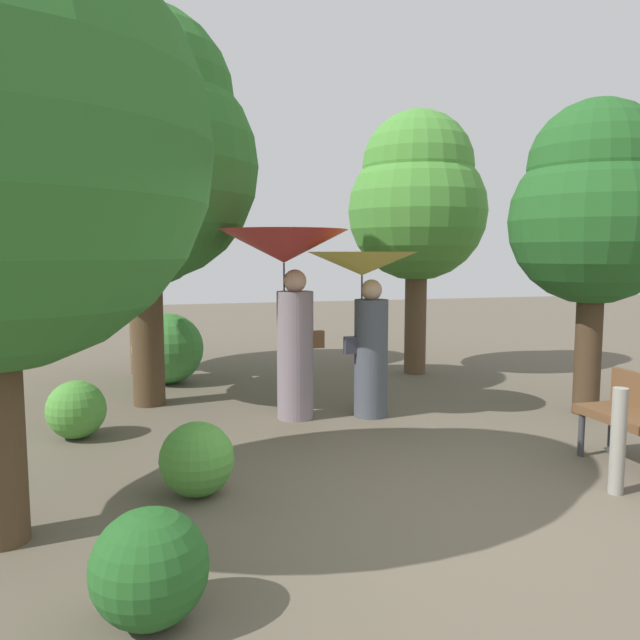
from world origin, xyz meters
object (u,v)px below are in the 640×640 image
person_left (287,274)px  person_right (365,295)px  tree_far_back (142,146)px  tree_mid_right (417,198)px  tree_near_right (595,205)px  tree_mid_left (137,194)px  path_marker_post (618,441)px

person_left → person_right: bearing=-100.0°
tree_far_back → tree_mid_right: bearing=13.7°
tree_mid_right → tree_far_back: tree_far_back is taller
person_right → tree_near_right: (2.62, -0.61, 1.05)m
tree_mid_left → person_left: bearing=-63.3°
tree_mid_left → path_marker_post: tree_mid_left is taller
person_right → tree_far_back: bearing=62.4°
person_left → tree_near_right: (3.52, -0.77, 0.80)m
tree_near_right → tree_mid_left: (-5.18, 4.09, 0.36)m
person_left → path_marker_post: person_left is taller
person_right → path_marker_post: person_right is taller
person_right → tree_near_right: tree_near_right is taller
tree_near_right → path_marker_post: tree_near_right is taller
path_marker_post → person_left: bearing=124.7°
path_marker_post → person_right: bearing=112.4°
tree_mid_left → tree_far_back: size_ratio=0.88×
tree_far_back → path_marker_post: tree_far_back is taller
person_left → tree_near_right: size_ratio=0.59×
tree_mid_left → person_right: bearing=-53.6°
person_right → tree_mid_right: tree_mid_right is taller
tree_far_back → path_marker_post: bearing=-48.6°
tree_mid_right → path_marker_post: (-0.54, -5.11, -2.36)m
tree_near_right → person_left: bearing=167.7°
person_right → tree_far_back: size_ratio=0.40×
person_left → person_right: person_left is taller
person_right → path_marker_post: (1.15, -2.80, -1.01)m
tree_near_right → tree_mid_left: bearing=141.8°
person_left → tree_mid_left: size_ratio=0.51×
tree_near_right → tree_far_back: (-5.08, 1.90, 0.75)m
tree_mid_left → tree_mid_right: size_ratio=1.05×
tree_mid_right → tree_far_back: (-4.15, -1.01, 0.45)m
path_marker_post → tree_near_right: bearing=56.2°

